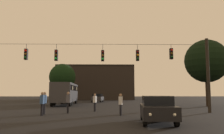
{
  "coord_description": "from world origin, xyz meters",
  "views": [
    {
      "loc": [
        0.82,
        -5.89,
        1.69
      ],
      "look_at": [
        1.25,
        17.06,
        4.25
      ],
      "focal_mm": 37.24,
      "sensor_mm": 36.0,
      "label": 1
    }
  ],
  "objects_px": {
    "car_near_right": "(157,109)",
    "pedestrian_trailing": "(121,103)",
    "tree_behind_building": "(62,77)",
    "pedestrian_crossing_left": "(95,101)",
    "pedestrian_crossing_right": "(45,101)",
    "pedestrian_near_bus": "(42,102)",
    "tree_left_silhouette": "(206,61)",
    "car_far_left": "(98,98)",
    "city_bus": "(66,92)",
    "pedestrian_crossing_center": "(68,101)"
  },
  "relations": [
    {
      "from": "pedestrian_trailing",
      "to": "car_near_right",
      "type": "bearing_deg",
      "value": -66.65
    },
    {
      "from": "car_near_right",
      "to": "pedestrian_trailing",
      "type": "relative_size",
      "value": 2.73
    },
    {
      "from": "pedestrian_crossing_center",
      "to": "pedestrian_crossing_right",
      "type": "relative_size",
      "value": 1.01
    },
    {
      "from": "tree_behind_building",
      "to": "city_bus",
      "type": "bearing_deg",
      "value": -76.7
    },
    {
      "from": "pedestrian_trailing",
      "to": "tree_left_silhouette",
      "type": "distance_m",
      "value": 17.17
    },
    {
      "from": "pedestrian_near_bus",
      "to": "tree_left_silhouette",
      "type": "relative_size",
      "value": 0.21
    },
    {
      "from": "city_bus",
      "to": "car_far_left",
      "type": "distance_m",
      "value": 10.57
    },
    {
      "from": "pedestrian_crossing_left",
      "to": "pedestrian_near_bus",
      "type": "relative_size",
      "value": 0.93
    },
    {
      "from": "pedestrian_crossing_right",
      "to": "car_near_right",
      "type": "bearing_deg",
      "value": -34.7
    },
    {
      "from": "car_far_left",
      "to": "tree_left_silhouette",
      "type": "distance_m",
      "value": 20.7
    },
    {
      "from": "car_near_right",
      "to": "pedestrian_near_bus",
      "type": "relative_size",
      "value": 2.55
    },
    {
      "from": "pedestrian_crossing_right",
      "to": "tree_left_silhouette",
      "type": "distance_m",
      "value": 21.11
    },
    {
      "from": "pedestrian_crossing_center",
      "to": "tree_left_silhouette",
      "type": "distance_m",
      "value": 19.23
    },
    {
      "from": "tree_behind_building",
      "to": "pedestrian_near_bus",
      "type": "bearing_deg",
      "value": -81.88
    },
    {
      "from": "car_near_right",
      "to": "car_far_left",
      "type": "height_order",
      "value": "same"
    },
    {
      "from": "car_near_right",
      "to": "pedestrian_crossing_center",
      "type": "distance_m",
      "value": 8.86
    },
    {
      "from": "car_far_left",
      "to": "pedestrian_crossing_left",
      "type": "height_order",
      "value": "pedestrian_crossing_left"
    },
    {
      "from": "city_bus",
      "to": "pedestrian_trailing",
      "type": "xyz_separation_m",
      "value": [
        7.0,
        -15.88,
        -0.94
      ]
    },
    {
      "from": "city_bus",
      "to": "tree_behind_building",
      "type": "height_order",
      "value": "tree_behind_building"
    },
    {
      "from": "pedestrian_crossing_right",
      "to": "city_bus",
      "type": "bearing_deg",
      "value": 93.82
    },
    {
      "from": "tree_behind_building",
      "to": "car_far_left",
      "type": "bearing_deg",
      "value": -20.01
    },
    {
      "from": "pedestrian_trailing",
      "to": "pedestrian_crossing_right",
      "type": "bearing_deg",
      "value": 169.12
    },
    {
      "from": "pedestrian_crossing_right",
      "to": "pedestrian_crossing_center",
      "type": "bearing_deg",
      "value": 27.87
    },
    {
      "from": "city_bus",
      "to": "pedestrian_crossing_center",
      "type": "xyz_separation_m",
      "value": [
        2.69,
        -13.82,
        -0.85
      ]
    },
    {
      "from": "pedestrian_crossing_right",
      "to": "pedestrian_trailing",
      "type": "height_order",
      "value": "pedestrian_crossing_right"
    },
    {
      "from": "city_bus",
      "to": "pedestrian_crossing_left",
      "type": "xyz_separation_m",
      "value": [
        4.85,
        -11.94,
        -0.95
      ]
    },
    {
      "from": "pedestrian_crossing_center",
      "to": "pedestrian_near_bus",
      "type": "distance_m",
      "value": 2.58
    },
    {
      "from": "city_bus",
      "to": "car_near_right",
      "type": "relative_size",
      "value": 2.49
    },
    {
      "from": "city_bus",
      "to": "pedestrian_crossing_center",
      "type": "bearing_deg",
      "value": -78.97
    },
    {
      "from": "pedestrian_crossing_left",
      "to": "tree_left_silhouette",
      "type": "distance_m",
      "value": 16.55
    },
    {
      "from": "car_near_right",
      "to": "pedestrian_crossing_right",
      "type": "distance_m",
      "value": 9.58
    },
    {
      "from": "car_far_left",
      "to": "pedestrian_near_bus",
      "type": "height_order",
      "value": "pedestrian_near_bus"
    },
    {
      "from": "car_near_right",
      "to": "pedestrian_trailing",
      "type": "xyz_separation_m",
      "value": [
        -1.85,
        4.29,
        0.13
      ]
    },
    {
      "from": "car_far_left",
      "to": "tree_behind_building",
      "type": "xyz_separation_m",
      "value": [
        -7.07,
        2.58,
        4.01
      ]
    },
    {
      "from": "pedestrian_crossing_left",
      "to": "tree_behind_building",
      "type": "distance_m",
      "value": 25.67
    },
    {
      "from": "car_near_right",
      "to": "tree_behind_building",
      "type": "bearing_deg",
      "value": 109.93
    },
    {
      "from": "car_near_right",
      "to": "pedestrian_crossing_left",
      "type": "distance_m",
      "value": 9.16
    },
    {
      "from": "car_near_right",
      "to": "pedestrian_trailing",
      "type": "bearing_deg",
      "value": 113.35
    },
    {
      "from": "pedestrian_near_bus",
      "to": "tree_left_silhouette",
      "type": "height_order",
      "value": "tree_left_silhouette"
    },
    {
      "from": "city_bus",
      "to": "pedestrian_crossing_center",
      "type": "height_order",
      "value": "city_bus"
    },
    {
      "from": "pedestrian_crossing_right",
      "to": "tree_behind_building",
      "type": "bearing_deg",
      "value": 98.18
    },
    {
      "from": "city_bus",
      "to": "pedestrian_near_bus",
      "type": "distance_m",
      "value": 15.93
    },
    {
      "from": "car_far_left",
      "to": "pedestrian_crossing_left",
      "type": "bearing_deg",
      "value": -88.24
    },
    {
      "from": "city_bus",
      "to": "pedestrian_near_bus",
      "type": "xyz_separation_m",
      "value": [
        1.12,
        -15.86,
        -0.87
      ]
    },
    {
      "from": "pedestrian_crossing_center",
      "to": "pedestrian_trailing",
      "type": "distance_m",
      "value": 4.78
    },
    {
      "from": "car_near_right",
      "to": "car_far_left",
      "type": "bearing_deg",
      "value": 98.9
    },
    {
      "from": "pedestrian_crossing_center",
      "to": "pedestrian_near_bus",
      "type": "height_order",
      "value": "pedestrian_crossing_center"
    },
    {
      "from": "tree_left_silhouette",
      "to": "tree_behind_building",
      "type": "height_order",
      "value": "tree_left_silhouette"
    },
    {
      "from": "car_far_left",
      "to": "tree_left_silhouette",
      "type": "xyz_separation_m",
      "value": [
        14.51,
        -13.91,
        4.94
      ]
    },
    {
      "from": "city_bus",
      "to": "pedestrian_trailing",
      "type": "relative_size",
      "value": 6.78
    }
  ]
}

